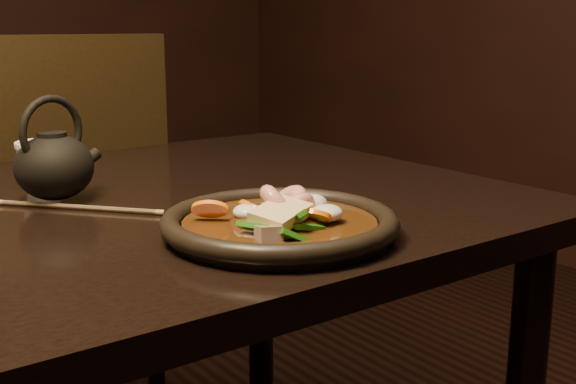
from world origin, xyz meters
TOP-DOWN VIEW (x-y plane):
  - chair at (0.30, 0.58)m, footprint 0.47×0.47m
  - plate at (0.31, -0.28)m, footprint 0.30×0.30m
  - stirfry at (0.31, -0.28)m, footprint 0.18×0.18m
  - tea_cup at (0.16, 0.17)m, footprint 0.08×0.08m
  - chopsticks at (0.15, -0.01)m, footprint 0.18×0.21m
  - teapot at (0.15, 0.06)m, footprint 0.14×0.11m

SIDE VIEW (x-z plane):
  - chair at x=0.30m, z-range 0.04..1.03m
  - chopsticks at x=0.15m, z-range 0.75..0.76m
  - plate at x=0.31m, z-range 0.75..0.78m
  - stirfry at x=0.31m, z-range 0.74..0.81m
  - tea_cup at x=0.16m, z-range 0.75..0.83m
  - teapot at x=0.15m, z-range 0.73..0.89m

